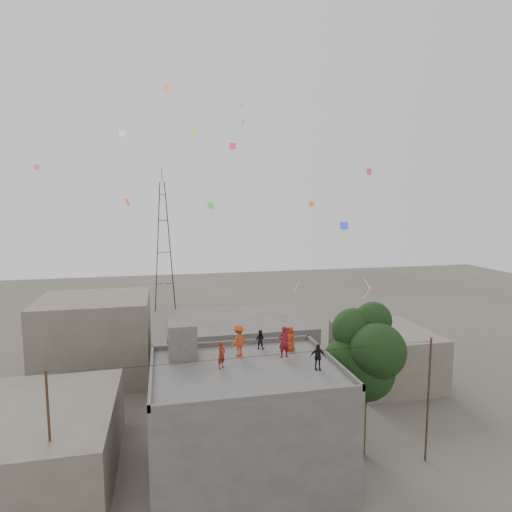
{
  "coord_description": "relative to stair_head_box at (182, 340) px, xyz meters",
  "views": [
    {
      "loc": [
        -4.19,
        -21.67,
        14.87
      ],
      "look_at": [
        1.33,
        3.35,
        11.77
      ],
      "focal_mm": 30.0,
      "sensor_mm": 36.0,
      "label": 1
    }
  ],
  "objects": [
    {
      "name": "kites",
      "position": [
        5.02,
        3.56,
        8.8
      ],
      "size": [
        22.98,
        16.87,
        12.96
      ],
      "color": "red",
      "rests_on": "ground"
    },
    {
      "name": "main_building",
      "position": [
        3.2,
        -2.6,
        -4.05
      ],
      "size": [
        10.0,
        8.0,
        6.1
      ],
      "color": "#504D4A",
      "rests_on": "ground"
    },
    {
      "name": "parapet",
      "position": [
        3.2,
        -2.6,
        -0.85
      ],
      "size": [
        10.0,
        8.0,
        0.3
      ],
      "color": "#504D4A",
      "rests_on": "main_building"
    },
    {
      "name": "transmission_tower",
      "position": [
        -0.8,
        37.4,
        1.97
      ],
      "size": [
        2.97,
        2.97,
        20.01
      ],
      "color": "black",
      "rests_on": "ground"
    },
    {
      "name": "tree",
      "position": [
        10.57,
        -2.0,
        -1.0
      ],
      "size": [
        4.9,
        4.6,
        9.1
      ],
      "color": "black",
      "rests_on": "ground"
    },
    {
      "name": "neighbor_northwest",
      "position": [
        -6.8,
        13.4,
        -3.6
      ],
      "size": [
        9.0,
        8.0,
        7.0
      ],
      "primitive_type": "cube",
      "color": "#635B4E",
      "rests_on": "ground"
    },
    {
      "name": "person_dark_adult",
      "position": [
        6.94,
        -3.57,
        -0.3
      ],
      "size": [
        0.87,
        0.49,
        1.4
      ],
      "primitive_type": "imported",
      "rotation": [
        0.0,
        0.0,
        -0.19
      ],
      "color": "black",
      "rests_on": "main_building"
    },
    {
      "name": "person_dark_child",
      "position": [
        4.69,
        0.37,
        -0.42
      ],
      "size": [
        0.7,
        0.63,
        1.16
      ],
      "primitive_type": "imported",
      "rotation": [
        0.0,
        0.0,
        2.71
      ],
      "color": "black",
      "rests_on": "main_building"
    },
    {
      "name": "person_red_adult",
      "position": [
        5.7,
        -1.37,
        -0.09
      ],
      "size": [
        0.75,
        0.58,
        1.82
      ],
      "primitive_type": "imported",
      "rotation": [
        0.0,
        0.0,
        3.37
      ],
      "color": "maroon",
      "rests_on": "main_building"
    },
    {
      "name": "ground",
      "position": [
        3.2,
        -2.6,
        -7.1
      ],
      "size": [
        140.0,
        140.0,
        0.0
      ],
      "primitive_type": "plane",
      "color": "#4A463D",
      "rests_on": "ground"
    },
    {
      "name": "utility_line",
      "position": [
        3.7,
        -3.85,
        -3.27
      ],
      "size": [
        20.12,
        0.62,
        7.4
      ],
      "color": "black",
      "rests_on": "ground"
    },
    {
      "name": "person_red_child",
      "position": [
        1.96,
        -2.27,
        -0.26
      ],
      "size": [
        0.63,
        0.64,
        1.49
      ],
      "primitive_type": "imported",
      "rotation": [
        0.0,
        0.0,
        0.79
      ],
      "color": "maroon",
      "rests_on": "main_building"
    },
    {
      "name": "person_orange_child",
      "position": [
        6.38,
        -0.4,
        -0.25
      ],
      "size": [
        0.83,
        0.87,
        1.5
      ],
      "primitive_type": "imported",
      "rotation": [
        0.0,
        0.0,
        -0.9
      ],
      "color": "#B43914",
      "rests_on": "main_building"
    },
    {
      "name": "neighbor_east",
      "position": [
        17.2,
        7.4,
        -4.9
      ],
      "size": [
        7.0,
        8.0,
        4.4
      ],
      "primitive_type": "cube",
      "color": "#635B4E",
      "rests_on": "ground"
    },
    {
      "name": "neighbor_north",
      "position": [
        5.2,
        11.4,
        -4.6
      ],
      "size": [
        12.0,
        9.0,
        5.0
      ],
      "primitive_type": "cube",
      "color": "#504D4A",
      "rests_on": "ground"
    },
    {
      "name": "neighbor_west",
      "position": [
        -7.8,
        -0.6,
        -5.1
      ],
      "size": [
        8.0,
        10.0,
        4.0
      ],
      "primitive_type": "cube",
      "color": "#635B4E",
      "rests_on": "ground"
    },
    {
      "name": "stair_head_box",
      "position": [
        0.0,
        0.0,
        0.0
      ],
      "size": [
        1.6,
        1.8,
        2.0
      ],
      "primitive_type": "cube",
      "color": "#504D4A",
      "rests_on": "main_building"
    },
    {
      "name": "person_orange_adult",
      "position": [
        3.2,
        -0.61,
        -0.08
      ],
      "size": [
        1.37,
        1.23,
        1.84
      ],
      "primitive_type": "imported",
      "rotation": [
        0.0,
        0.0,
        -2.55
      ],
      "color": "#C13E16",
      "rests_on": "main_building"
    }
  ]
}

